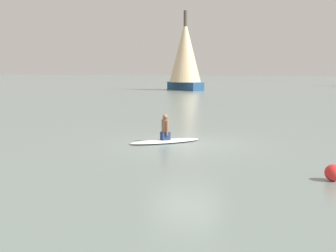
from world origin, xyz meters
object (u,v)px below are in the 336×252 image
Objects in this scene: buoy_marker at (333,173)px; person_paddler at (165,128)px; surfboard at (165,141)px; sailboat_distant at (185,53)px.

person_paddler is at bearing 59.50° from buoy_marker.
sailboat_distant is at bearing 62.33° from surfboard.
buoy_marker reaches higher than surfboard.
person_paddler is (0.00, -0.00, 0.47)m from surfboard.
buoy_marker is (-3.49, -5.92, 0.15)m from surfboard.
person_paddler is at bearing 143.02° from sailboat_distant.
sailboat_distant is 48.54m from buoy_marker.
surfboard is 6.86× the size of buoy_marker.
surfboard is at bearing 131.56° from person_paddler.
sailboat_distant is (40.00, 15.16, 4.27)m from person_paddler.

